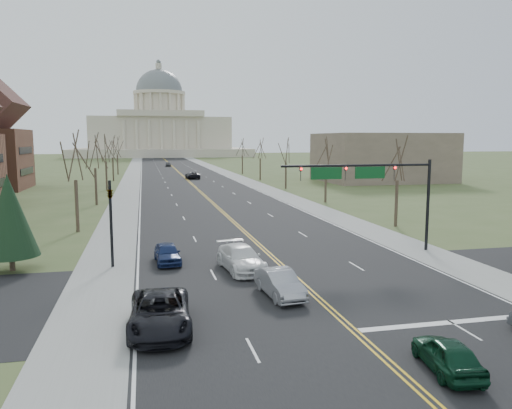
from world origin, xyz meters
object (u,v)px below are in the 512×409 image
car_sb_inner_lead (280,283)px  car_sb_outer_lead (160,312)px  car_nb_inner_lead (447,354)px  car_far_sb (168,164)px  car_sb_inner_second (241,258)px  car_far_nb (193,175)px  signal_mast (369,179)px  car_sb_outer_second (167,253)px  signal_left (111,214)px

car_sb_inner_lead → car_sb_outer_lead: car_sb_outer_lead is taller
car_sb_inner_lead → car_sb_outer_lead: size_ratio=0.76×
car_nb_inner_lead → car_sb_inner_lead: bearing=-61.8°
car_far_sb → car_sb_inner_lead: bearing=-87.7°
car_sb_inner_lead → car_far_sb: size_ratio=1.07×
car_sb_inner_second → car_far_sb: bearing=82.9°
car_sb_inner_second → car_far_nb: (4.45, 79.57, -0.03)m
car_far_nb → car_sb_outer_lead: bearing=78.6°
signal_mast → car_sb_outer_second: (-15.20, 0.29, -5.03)m
car_sb_inner_second → car_sb_outer_lead: bearing=-127.1°
car_sb_inner_lead → car_far_nb: size_ratio=0.80×
car_far_sb → car_sb_inner_second: bearing=-88.1°
car_sb_inner_second → car_sb_outer_second: size_ratio=1.35×
car_far_sb → car_far_nb: bearing=-84.4°
car_nb_inner_lead → car_sb_inner_lead: (-3.76, 10.17, 0.09)m
car_sb_inner_second → car_sb_outer_second: (-4.73, 3.13, -0.11)m
car_nb_inner_lead → car_far_nb: (-0.36, 95.71, 0.13)m
car_sb_outer_lead → car_far_nb: size_ratio=1.05×
signal_mast → car_sb_inner_lead: (-9.43, -8.81, -5.00)m
car_far_nb → car_far_sb: (-2.76, 52.70, -0.07)m
car_sb_inner_lead → car_sb_inner_second: 6.06m
car_sb_inner_lead → car_sb_outer_second: car_sb_inner_lead is taller
car_sb_inner_lead → car_sb_outer_second: bearing=116.7°
signal_mast → car_sb_outer_lead: signal_mast is taller
car_sb_inner_lead → car_sb_inner_second: bearing=94.2°
signal_mast → car_sb_outer_second: size_ratio=2.88×
signal_left → car_far_sb: size_ratio=1.41×
signal_mast → car_sb_outer_second: bearing=178.9°
car_sb_outer_second → signal_mast: bearing=-4.3°
signal_mast → car_far_sb: 129.83m
car_sb_inner_lead → car_sb_outer_second: (-5.77, 9.10, -0.03)m
car_sb_outer_second → car_sb_outer_lead: bearing=-97.5°
signal_left → car_nb_inner_lead: signal_left is taller
car_sb_outer_second → car_far_nb: (9.17, 76.44, 0.07)m
car_far_nb → signal_mast: bearing=89.5°
signal_mast → car_sb_inner_second: (-10.47, -2.84, -4.92)m
car_nb_inner_lead → car_sb_inner_second: bearing=-65.5°
signal_mast → signal_left: size_ratio=2.02×
car_sb_inner_lead → car_nb_inner_lead: bearing=-75.4°
signal_left → car_sb_outer_lead: bearing=-77.2°
car_sb_inner_second → car_far_sb: 132.29m
signal_mast → car_nb_inner_lead: signal_mast is taller
car_sb_inner_second → signal_left: bearing=155.1°
car_nb_inner_lead → car_sb_outer_lead: bearing=-24.4°
signal_mast → signal_left: (-18.95, 0.00, -2.05)m
signal_left → car_far_nb: (12.92, 76.73, -2.91)m
car_sb_inner_lead → car_sb_outer_lead: bearing=-157.9°
signal_left → car_sb_outer_second: signal_left is taller
car_nb_inner_lead → signal_left: bearing=-47.1°
car_nb_inner_lead → car_far_sb: (-3.12, 148.41, 0.06)m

